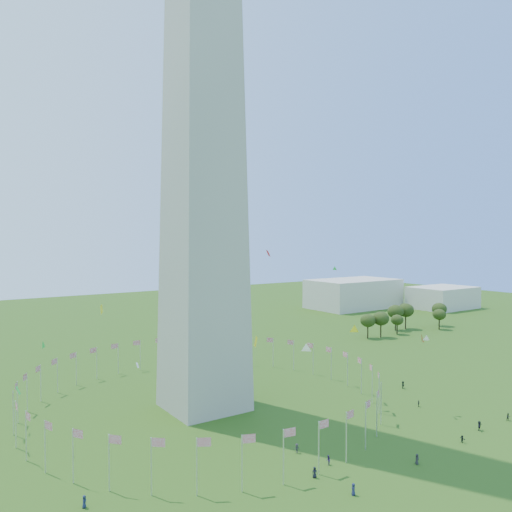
# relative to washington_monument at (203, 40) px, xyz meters

# --- Properties ---
(ground) EXTENTS (600.00, 600.00, 0.00)m
(ground) POSITION_rel_washington_monument_xyz_m (0.00, -50.00, -84.50)
(ground) COLOR #254911
(ground) RESTS_ON ground
(washington_monument) EXTENTS (16.80, 16.80, 169.00)m
(washington_monument) POSITION_rel_washington_monument_xyz_m (0.00, 0.00, 0.00)
(washington_monument) COLOR #B2AE9F
(washington_monument) RESTS_ON ground
(flag_ring) EXTENTS (80.24, 80.24, 9.00)m
(flag_ring) POSITION_rel_washington_monument_xyz_m (-0.00, 0.00, -80.00)
(flag_ring) COLOR silver
(flag_ring) RESTS_ON ground
(gov_building_east_a) EXTENTS (50.00, 30.00, 16.00)m
(gov_building_east_a) POSITION_rel_washington_monument_xyz_m (150.00, 100.00, -76.50)
(gov_building_east_a) COLOR beige
(gov_building_east_a) RESTS_ON ground
(gov_building_east_b) EXTENTS (35.00, 25.00, 12.00)m
(gov_building_east_b) POSITION_rel_washington_monument_xyz_m (190.00, 70.00, -78.50)
(gov_building_east_b) COLOR beige
(gov_building_east_b) RESTS_ON ground
(crowd) EXTENTS (87.02, 71.10, 1.96)m
(crowd) POSITION_rel_washington_monument_xyz_m (16.33, -48.81, -83.62)
(crowd) COLOR #74675D
(crowd) RESTS_ON ground
(kites_aloft) EXTENTS (105.41, 72.59, 40.40)m
(kites_aloft) POSITION_rel_washington_monument_xyz_m (13.80, -24.13, -64.11)
(kites_aloft) COLOR white
(kites_aloft) RESTS_ON ground
(tree_line_east) EXTENTS (53.42, 15.64, 10.95)m
(tree_line_east) POSITION_rel_washington_monument_xyz_m (115.08, 35.90, -79.50)
(tree_line_east) COLOR #324717
(tree_line_east) RESTS_ON ground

